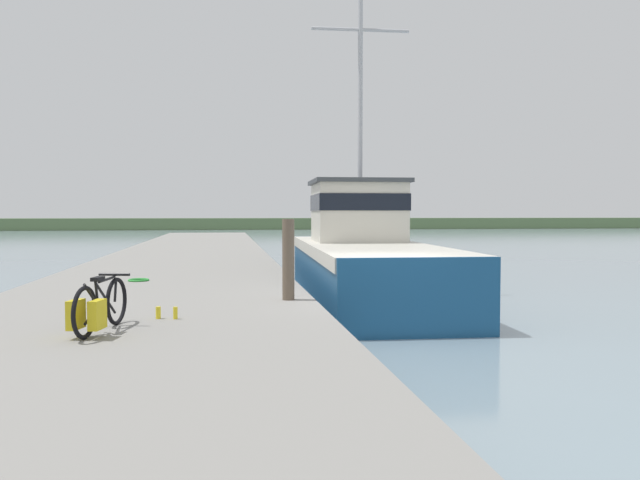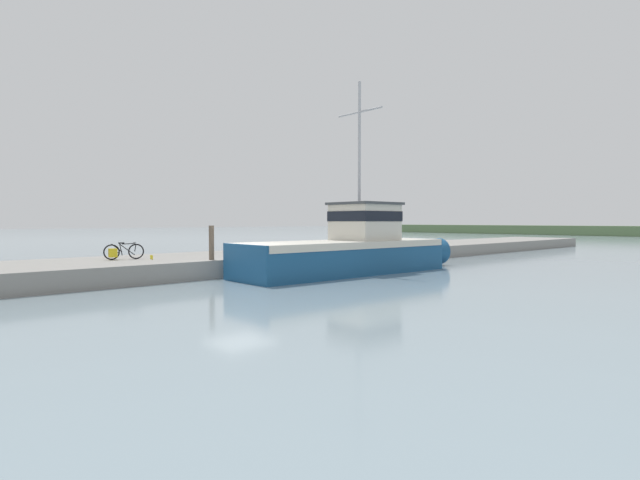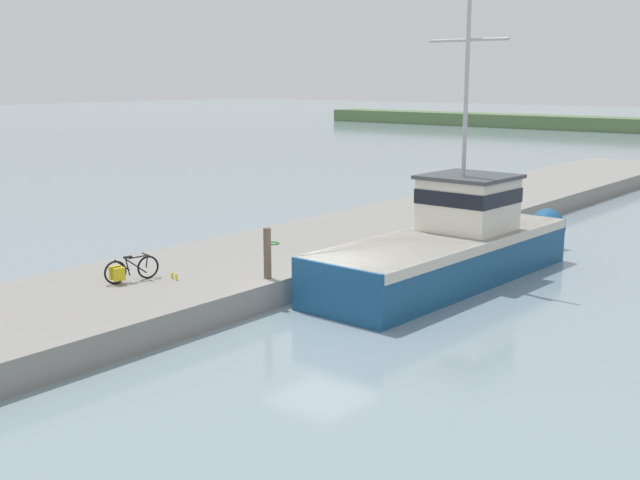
% 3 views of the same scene
% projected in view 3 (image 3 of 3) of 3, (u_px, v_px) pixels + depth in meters
% --- Properties ---
extents(ground_plane, '(320.00, 320.00, 0.00)m').
position_uv_depth(ground_plane, '(321.00, 314.00, 22.33)').
color(ground_plane, gray).
extents(dock_pier, '(6.03, 80.00, 0.79)m').
position_uv_depth(dock_pier, '(213.00, 276.00, 24.90)').
color(dock_pier, gray).
rests_on(dock_pier, ground_plane).
extents(fishing_boat_main, '(3.62, 12.97, 9.02)m').
position_uv_depth(fishing_boat_main, '(454.00, 244.00, 25.92)').
color(fishing_boat_main, navy).
rests_on(fishing_boat_main, ground_plane).
extents(bicycle_touring, '(0.65, 1.64, 0.74)m').
position_uv_depth(bicycle_touring, '(127.00, 270.00, 22.59)').
color(bicycle_touring, black).
rests_on(bicycle_touring, dock_pier).
extents(mooring_post, '(0.22, 0.22, 1.47)m').
position_uv_depth(mooring_post, '(267.00, 253.00, 22.94)').
color(mooring_post, brown).
rests_on(mooring_post, dock_pier).
extents(hose_coil, '(0.48, 0.48, 0.05)m').
position_uv_depth(hose_coil, '(273.00, 243.00, 27.82)').
color(hose_coil, green).
rests_on(hose_coil, dock_pier).
extents(water_bottle_on_curb, '(0.07, 0.07, 0.18)m').
position_uv_depth(water_bottle_on_curb, '(176.00, 277.00, 22.84)').
color(water_bottle_on_curb, yellow).
rests_on(water_bottle_on_curb, dock_pier).
extents(water_bottle_by_bike, '(0.07, 0.07, 0.18)m').
position_uv_depth(water_bottle_by_bike, '(172.00, 275.00, 23.05)').
color(water_bottle_by_bike, yellow).
rests_on(water_bottle_by_bike, dock_pier).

